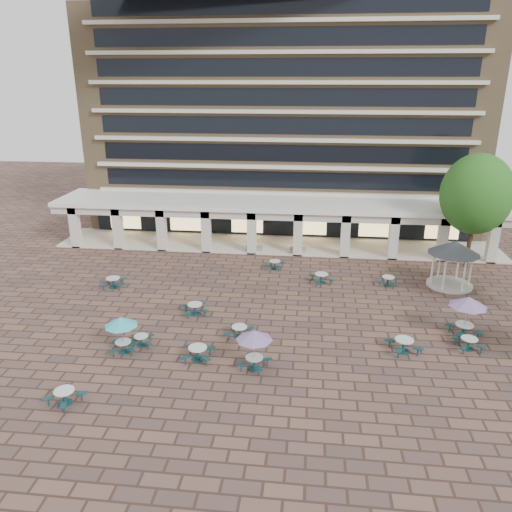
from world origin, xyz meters
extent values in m
plane|color=brown|center=(0.00, 0.00, 0.00)|extent=(120.00, 120.00, 0.00)
cube|color=#8C734F|center=(0.00, 25.50, 11.00)|extent=(40.00, 15.00, 22.00)
cube|color=beige|center=(0.00, 17.75, 4.50)|extent=(36.80, 0.50, 0.35)
cube|color=black|center=(0.00, 17.98, 5.80)|extent=(35.20, 0.05, 1.60)
cube|color=beige|center=(0.00, 17.75, 7.10)|extent=(36.80, 0.50, 0.35)
cube|color=black|center=(0.00, 17.98, 8.40)|extent=(35.20, 0.05, 1.60)
cube|color=beige|center=(0.00, 17.75, 9.70)|extent=(36.80, 0.50, 0.35)
cube|color=black|center=(0.00, 17.98, 11.00)|extent=(35.20, 0.05, 1.60)
cube|color=beige|center=(0.00, 17.75, 12.30)|extent=(36.80, 0.50, 0.35)
cube|color=black|center=(0.00, 17.98, 13.60)|extent=(35.20, 0.05, 1.60)
cube|color=beige|center=(0.00, 17.75, 14.90)|extent=(36.80, 0.50, 0.35)
cube|color=black|center=(0.00, 17.98, 16.20)|extent=(35.20, 0.05, 1.60)
cube|color=beige|center=(0.00, 17.75, 17.50)|extent=(36.80, 0.50, 0.35)
cube|color=black|center=(0.00, 17.98, 18.80)|extent=(35.20, 0.05, 1.60)
cube|color=beige|center=(0.00, 17.75, 20.10)|extent=(36.80, 0.50, 0.35)
cube|color=black|center=(0.00, 17.98, 21.40)|extent=(35.20, 0.05, 1.60)
cube|color=white|center=(0.00, 15.00, 4.20)|extent=(42.00, 6.60, 0.40)
cube|color=beige|center=(0.00, 12.15, 3.75)|extent=(42.00, 0.30, 0.90)
cube|color=black|center=(0.00, 17.70, 1.80)|extent=(38.00, 0.15, 3.20)
cube|color=beige|center=(0.00, 15.00, 0.06)|extent=(42.00, 6.00, 0.12)
cube|color=beige|center=(-19.00, 12.40, 2.00)|extent=(0.80, 0.80, 4.00)
cube|color=beige|center=(-14.78, 12.40, 2.00)|extent=(0.80, 0.80, 4.00)
cube|color=beige|center=(-10.56, 12.40, 2.00)|extent=(0.80, 0.80, 4.00)
cube|color=beige|center=(-6.33, 12.40, 2.00)|extent=(0.80, 0.80, 4.00)
cube|color=beige|center=(-2.11, 12.40, 2.00)|extent=(0.80, 0.80, 4.00)
cube|color=beige|center=(2.11, 12.40, 2.00)|extent=(0.80, 0.80, 4.00)
cube|color=beige|center=(6.33, 12.40, 2.00)|extent=(0.80, 0.80, 4.00)
cube|color=beige|center=(10.56, 12.40, 2.00)|extent=(0.80, 0.80, 4.00)
cube|color=beige|center=(14.78, 12.40, 2.00)|extent=(0.80, 0.80, 4.00)
cube|color=beige|center=(19.00, 12.40, 2.00)|extent=(0.80, 0.80, 4.00)
cube|color=#FFD88C|center=(-16.00, 17.55, 1.60)|extent=(3.20, 0.08, 2.40)
cube|color=#FFD88C|center=(-9.60, 17.55, 1.60)|extent=(3.20, 0.08, 2.40)
cube|color=#FFD88C|center=(-3.20, 17.55, 1.60)|extent=(3.20, 0.08, 2.40)
cube|color=#FFD88C|center=(3.20, 17.55, 1.60)|extent=(3.20, 0.08, 2.40)
cube|color=#FFD88C|center=(9.60, 17.55, 1.60)|extent=(3.20, 0.08, 2.40)
cube|color=#FFD88C|center=(16.00, 17.55, 1.60)|extent=(3.20, 0.08, 2.40)
cylinder|color=#154041|center=(-8.69, -11.00, 0.02)|extent=(0.70, 0.70, 0.04)
cylinder|color=#154041|center=(-8.69, -11.00, 0.33)|extent=(0.18, 0.18, 0.66)
cylinder|color=silver|center=(-8.69, -11.00, 0.73)|extent=(1.01, 1.01, 0.05)
cube|color=#154041|center=(-7.96, -10.71, 0.44)|extent=(0.62, 0.47, 0.05)
cylinder|color=#154041|center=(-7.96, -10.71, 0.21)|extent=(0.08, 0.08, 0.42)
cube|color=#154041|center=(-8.98, -10.27, 0.44)|extent=(0.47, 0.62, 0.05)
cylinder|color=#154041|center=(-8.98, -10.27, 0.21)|extent=(0.08, 0.08, 0.42)
cube|color=#154041|center=(-9.41, -11.29, 0.44)|extent=(0.62, 0.47, 0.05)
cylinder|color=#154041|center=(-9.41, -11.29, 0.21)|extent=(0.08, 0.08, 0.42)
cube|color=#154041|center=(-8.39, -11.73, 0.44)|extent=(0.47, 0.62, 0.05)
cylinder|color=#154041|center=(-8.39, -11.73, 0.21)|extent=(0.08, 0.08, 0.42)
cylinder|color=#154041|center=(-6.76, -5.03, 0.02)|extent=(0.60, 0.60, 0.03)
cylinder|color=#154041|center=(-6.76, -5.03, 0.28)|extent=(0.15, 0.15, 0.57)
cylinder|color=silver|center=(-6.76, -5.03, 0.63)|extent=(0.86, 0.86, 0.04)
cube|color=#154041|center=(-6.37, -4.49, 0.38)|extent=(0.47, 0.52, 0.04)
cylinder|color=#154041|center=(-6.37, -4.49, 0.18)|extent=(0.07, 0.07, 0.36)
cube|color=#154041|center=(-7.31, -4.64, 0.38)|extent=(0.52, 0.47, 0.04)
cylinder|color=#154041|center=(-7.31, -4.64, 0.18)|extent=(0.07, 0.07, 0.36)
cube|color=#154041|center=(-7.15, -5.58, 0.38)|extent=(0.47, 0.52, 0.04)
cylinder|color=#154041|center=(-7.15, -5.58, 0.18)|extent=(0.07, 0.07, 0.36)
cube|color=#154041|center=(-6.22, -5.42, 0.38)|extent=(0.52, 0.47, 0.04)
cylinder|color=#154041|center=(-6.22, -5.42, 0.18)|extent=(0.07, 0.07, 0.36)
cylinder|color=#154041|center=(-0.99, -3.34, 0.02)|extent=(0.68, 0.68, 0.04)
cylinder|color=#154041|center=(-0.99, -3.34, 0.32)|extent=(0.17, 0.17, 0.64)
cylinder|color=silver|center=(-0.99, -3.34, 0.70)|extent=(0.97, 0.97, 0.05)
cube|color=#154041|center=(-0.38, -2.90, 0.42)|extent=(0.59, 0.53, 0.05)
cylinder|color=#154041|center=(-0.38, -2.90, 0.20)|extent=(0.08, 0.08, 0.41)
cube|color=#154041|center=(-1.43, -2.73, 0.42)|extent=(0.53, 0.59, 0.05)
cylinder|color=#154041|center=(-1.43, -2.73, 0.20)|extent=(0.08, 0.08, 0.41)
cube|color=#154041|center=(-1.60, -3.78, 0.42)|extent=(0.59, 0.53, 0.05)
cylinder|color=#154041|center=(-1.60, -3.78, 0.20)|extent=(0.08, 0.08, 0.41)
cube|color=#154041|center=(-0.55, -3.95, 0.42)|extent=(0.53, 0.59, 0.05)
cylinder|color=#154041|center=(-0.55, -3.95, 0.20)|extent=(0.08, 0.08, 0.41)
cylinder|color=#154041|center=(12.86, -3.28, 0.02)|extent=(0.68, 0.68, 0.04)
cylinder|color=#154041|center=(12.86, -3.28, 0.32)|extent=(0.18, 0.18, 0.64)
cylinder|color=silver|center=(12.86, -3.28, 0.71)|extent=(0.97, 0.97, 0.05)
cube|color=#154041|center=(13.31, -2.67, 0.43)|extent=(0.54, 0.59, 0.05)
cylinder|color=#154041|center=(13.31, -2.67, 0.20)|extent=(0.08, 0.08, 0.41)
cube|color=#154041|center=(12.25, -2.83, 0.43)|extent=(0.59, 0.54, 0.05)
cylinder|color=#154041|center=(12.25, -2.83, 0.20)|extent=(0.08, 0.08, 0.41)
cube|color=#154041|center=(12.42, -3.89, 0.43)|extent=(0.54, 0.59, 0.05)
cylinder|color=#154041|center=(12.42, -3.89, 0.20)|extent=(0.08, 0.08, 0.41)
cube|color=#154041|center=(13.48, -3.73, 0.43)|extent=(0.59, 0.54, 0.05)
cylinder|color=#154041|center=(13.48, -3.73, 0.20)|extent=(0.08, 0.08, 0.41)
cylinder|color=#154041|center=(-7.55, -5.91, 0.02)|extent=(0.65, 0.65, 0.04)
cylinder|color=#154041|center=(-7.55, -5.91, 0.31)|extent=(0.17, 0.17, 0.62)
cylinder|color=silver|center=(-7.55, -5.91, 0.68)|extent=(0.93, 0.93, 0.05)
cube|color=#154041|center=(-7.15, -5.30, 0.41)|extent=(0.50, 0.57, 0.05)
cylinder|color=#154041|center=(-7.15, -5.30, 0.20)|extent=(0.07, 0.07, 0.39)
cube|color=#154041|center=(-8.16, -5.51, 0.41)|extent=(0.57, 0.50, 0.05)
cylinder|color=#154041|center=(-8.16, -5.51, 0.20)|extent=(0.07, 0.07, 0.39)
cube|color=#154041|center=(-7.96, -6.52, 0.41)|extent=(0.50, 0.57, 0.05)
cylinder|color=#154041|center=(-7.96, -6.52, 0.20)|extent=(0.07, 0.07, 0.39)
cube|color=#154041|center=(-6.95, -6.31, 0.41)|extent=(0.57, 0.50, 0.05)
cylinder|color=#154041|center=(-6.95, -6.31, 0.20)|extent=(0.07, 0.07, 0.39)
cylinder|color=gray|center=(-7.55, -5.91, 1.12)|extent=(0.05, 0.05, 2.24)
cone|color=#38ADBF|center=(-7.55, -5.91, 2.01)|extent=(1.96, 1.96, 0.51)
cylinder|color=#154041|center=(-2.99, -6.25, 0.02)|extent=(0.75, 0.75, 0.04)
cylinder|color=#154041|center=(-2.99, -6.25, 0.35)|extent=(0.19, 0.19, 0.71)
cylinder|color=silver|center=(-2.99, -6.25, 0.78)|extent=(1.08, 1.08, 0.05)
cube|color=#154041|center=(-2.41, -5.66, 0.47)|extent=(0.63, 0.63, 0.05)
cylinder|color=#154041|center=(-2.41, -5.66, 0.23)|extent=(0.09, 0.09, 0.45)
cube|color=#154041|center=(-3.59, -5.67, 0.47)|extent=(0.63, 0.63, 0.05)
cylinder|color=#154041|center=(-3.59, -5.67, 0.23)|extent=(0.09, 0.09, 0.45)
cube|color=#154041|center=(-3.58, -6.85, 0.47)|extent=(0.63, 0.63, 0.05)
cylinder|color=#154041|center=(-3.58, -6.85, 0.23)|extent=(0.09, 0.09, 0.45)
cube|color=#154041|center=(-2.39, -6.84, 0.47)|extent=(0.63, 0.63, 0.05)
cylinder|color=#154041|center=(-2.39, -6.84, 0.23)|extent=(0.09, 0.09, 0.45)
cylinder|color=#154041|center=(0.35, -6.82, 0.02)|extent=(0.69, 0.69, 0.04)
cylinder|color=#154041|center=(0.35, -6.82, 0.32)|extent=(0.18, 0.18, 0.65)
cylinder|color=silver|center=(0.35, -6.82, 0.72)|extent=(0.98, 0.98, 0.05)
cube|color=#154041|center=(1.04, -6.50, 0.43)|extent=(0.61, 0.48, 0.05)
cylinder|color=#154041|center=(1.04, -6.50, 0.21)|extent=(0.08, 0.08, 0.41)
cube|color=#154041|center=(0.03, -6.13, 0.43)|extent=(0.48, 0.61, 0.05)
cylinder|color=#154041|center=(0.03, -6.13, 0.21)|extent=(0.08, 0.08, 0.41)
cube|color=#154041|center=(-0.34, -7.15, 0.43)|extent=(0.61, 0.48, 0.05)
cylinder|color=#154041|center=(-0.34, -7.15, 0.21)|extent=(0.08, 0.08, 0.41)
cube|color=#154041|center=(0.68, -7.52, 0.43)|extent=(0.48, 0.61, 0.05)
cylinder|color=#154041|center=(0.68, -7.52, 0.21)|extent=(0.08, 0.08, 0.41)
cylinder|color=gray|center=(0.35, -6.82, 1.18)|extent=(0.05, 0.05, 2.36)
cone|color=#81649E|center=(0.35, -6.82, 2.11)|extent=(2.06, 2.06, 0.54)
cylinder|color=#154041|center=(8.94, -4.01, 0.02)|extent=(0.76, 0.76, 0.04)
cylinder|color=#154041|center=(8.94, -4.01, 0.36)|extent=(0.20, 0.20, 0.72)
cylinder|color=silver|center=(8.94, -4.01, 0.80)|extent=(1.09, 1.09, 0.05)
cube|color=#154041|center=(9.34, -3.26, 0.48)|extent=(0.55, 0.67, 0.05)
cylinder|color=#154041|center=(9.34, -3.26, 0.23)|extent=(0.09, 0.09, 0.46)
cube|color=#154041|center=(8.19, -3.61, 0.48)|extent=(0.67, 0.55, 0.05)
cylinder|color=#154041|center=(8.19, -3.61, 0.23)|extent=(0.09, 0.09, 0.46)
cube|color=#154041|center=(8.55, -4.76, 0.48)|extent=(0.55, 0.67, 0.05)
cylinder|color=#154041|center=(8.55, -4.76, 0.23)|extent=(0.09, 0.09, 0.46)
cube|color=#154041|center=(9.70, -4.41, 0.48)|extent=(0.67, 0.55, 0.05)
cylinder|color=#154041|center=(9.70, -4.41, 0.23)|extent=(0.09, 0.09, 0.46)
cylinder|color=#154041|center=(-11.80, 3.30, 0.02)|extent=(0.74, 0.74, 0.04)
cylinder|color=#154041|center=(-11.80, 3.30, 0.35)|extent=(0.19, 0.19, 0.70)
cylinder|color=silver|center=(-11.80, 3.30, 0.77)|extent=(1.06, 1.06, 0.05)
cube|color=#154041|center=(-11.29, 3.95, 0.47)|extent=(0.59, 0.64, 0.05)
cylinder|color=#154041|center=(-11.29, 3.95, 0.22)|extent=(0.08, 0.08, 0.44)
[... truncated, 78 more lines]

